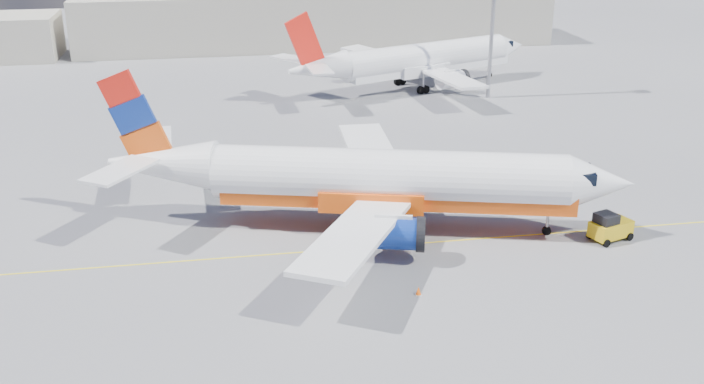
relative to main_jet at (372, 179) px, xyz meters
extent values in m
plane|color=slate|center=(0.03, -6.05, -3.75)|extent=(240.00, 240.00, 0.00)
cube|color=yellow|center=(0.03, -3.05, -3.74)|extent=(70.00, 0.15, 0.01)
cube|color=#B7B09D|center=(5.03, 68.95, 0.25)|extent=(70.00, 14.00, 8.00)
cylinder|color=white|center=(1.13, -0.31, 0.25)|extent=(24.59, 10.03, 3.78)
cone|color=white|center=(15.07, -4.08, 0.25)|extent=(5.28, 4.81, 3.78)
cone|color=white|center=(-14.43, 3.90, 0.64)|extent=(8.45, 5.50, 3.59)
cube|color=black|center=(13.57, -3.67, 0.86)|extent=(2.49, 2.96, 0.78)
cube|color=#EC510E|center=(1.66, -0.45, -1.03)|extent=(24.41, 9.39, 1.33)
cube|color=white|center=(1.55, 7.64, -0.75)|extent=(3.82, 13.40, 0.89)
cube|color=white|center=(-2.51, -7.38, -0.75)|extent=(9.60, 13.38, 0.89)
cylinder|color=navy|center=(2.97, 4.38, -1.80)|extent=(4.41, 3.08, 2.11)
cylinder|color=navy|center=(0.36, -5.28, -1.80)|extent=(4.41, 3.08, 2.11)
cylinder|color=black|center=(4.69, 3.91, -1.80)|extent=(1.15, 2.40, 2.33)
cylinder|color=black|center=(2.07, -5.74, -1.80)|extent=(1.15, 2.40, 2.33)
cube|color=#EC510E|center=(-16.04, 4.34, 4.03)|extent=(5.12, 1.68, 6.94)
cube|color=white|center=(-15.11, 7.77, 1.36)|extent=(2.72, 5.67, 0.20)
cube|color=white|center=(-16.96, 0.91, 1.36)|extent=(5.08, 5.99, 0.20)
cylinder|color=gray|center=(11.85, -3.21, -2.36)|extent=(0.25, 0.25, 2.33)
cylinder|color=black|center=(11.85, -3.21, -3.44)|extent=(0.67, 0.42, 0.62)
cylinder|color=black|center=(-0.32, 2.85, -3.25)|extent=(1.08, 0.67, 1.00)
cylinder|color=black|center=(-1.71, -2.30, -3.25)|extent=(1.08, 0.67, 1.00)
cylinder|color=white|center=(14.45, 39.73, -0.11)|extent=(22.02, 11.16, 3.44)
cone|color=white|center=(26.73, 44.43, -0.11)|extent=(5.01, 4.66, 3.44)
cone|color=white|center=(0.74, 34.49, 0.25)|extent=(7.78, 5.58, 3.27)
cube|color=black|center=(25.41, 43.93, 0.45)|extent=(2.44, 2.79, 0.71)
cube|color=white|center=(14.92, 39.91, -1.27)|extent=(21.80, 10.60, 1.21)
cube|color=white|center=(10.50, 45.81, -1.02)|extent=(9.61, 11.81, 0.81)
cube|color=white|center=(15.56, 32.58, -1.02)|extent=(4.68, 12.44, 0.81)
cylinder|color=white|center=(13.29, 44.17, -1.98)|extent=(4.09, 3.10, 1.92)
cylinder|color=white|center=(16.54, 35.66, -1.98)|extent=(4.09, 3.10, 1.92)
cylinder|color=black|center=(14.80, 44.74, -1.98)|extent=(1.23, 2.17, 2.12)
cylinder|color=black|center=(18.06, 36.24, -1.98)|extent=(1.23, 2.17, 2.12)
cube|color=red|center=(-0.67, 33.95, 3.33)|extent=(4.54, 1.98, 6.31)
cube|color=white|center=(-1.83, 36.97, 0.91)|extent=(4.91, 5.33, 0.18)
cube|color=white|center=(0.48, 30.93, 0.91)|extent=(2.48, 5.17, 0.18)
cylinder|color=gray|center=(23.90, 43.35, -2.48)|extent=(0.24, 0.24, 2.12)
cylinder|color=black|center=(23.90, 43.35, -3.47)|extent=(0.62, 0.43, 0.57)
cylinder|color=black|center=(11.69, 41.28, -3.29)|extent=(0.99, 0.68, 0.91)
cylinder|color=black|center=(13.42, 36.74, -3.29)|extent=(0.99, 0.68, 0.91)
cylinder|color=black|center=(14.56, -4.32, -3.47)|extent=(0.59, 0.39, 0.55)
cylinder|color=black|center=(15.07, -5.77, -3.47)|extent=(0.59, 0.39, 0.55)
cylinder|color=black|center=(16.64, -3.59, -3.47)|extent=(0.59, 0.39, 0.55)
cylinder|color=black|center=(17.15, -5.05, -3.47)|extent=(0.59, 0.39, 0.55)
cube|color=gold|center=(15.85, -4.68, -2.92)|extent=(3.21, 2.39, 1.10)
cube|color=black|center=(15.33, -4.86, -2.04)|extent=(1.68, 1.68, 0.66)
cube|color=white|center=(0.88, -10.04, -3.73)|extent=(0.38, 0.38, 0.04)
cone|color=#FF580A|center=(0.88, -10.04, -3.46)|extent=(0.33, 0.33, 0.50)
cylinder|color=gray|center=(20.27, 33.71, 6.49)|extent=(0.45, 0.45, 20.47)
camera|label=1|loc=(-10.10, -50.09, 19.19)|focal=40.00mm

